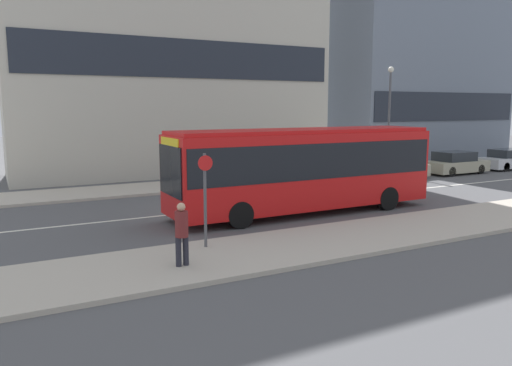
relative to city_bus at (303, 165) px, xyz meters
name	(u,v)px	position (x,y,z in m)	size (l,w,h in m)	color
ground_plane	(217,210)	(-2.82, 2.08, -1.92)	(120.00, 120.00, 0.00)	#4F4F51
sidewalk_near	(300,245)	(-2.82, -4.17, -1.86)	(44.00, 3.50, 0.13)	#B2A899
sidewalk_far	(169,187)	(-2.82, 8.33, -1.86)	(44.00, 3.50, 0.13)	#B2A899
lane_centerline	(217,210)	(-2.82, 2.08, -1.92)	(41.80, 0.16, 0.01)	silver
apartment_block_right_tower	(419,65)	(21.14, 14.81, 5.72)	(15.67, 6.55, 15.29)	slate
city_bus	(303,165)	(0.00, 0.00, 0.00)	(10.92, 2.64, 3.34)	red
parked_car_0	(393,168)	(9.78, 5.36, -1.27)	(4.22, 1.77, 1.39)	#A39E84
parked_car_1	(455,163)	(14.97, 5.35, -1.26)	(4.21, 1.88, 1.41)	#A39E84
parked_car_2	(509,160)	(20.14, 5.28, -1.28)	(4.46, 1.69, 1.36)	silver
pedestrian_near_stop	(182,230)	(-6.67, -4.55, -0.85)	(0.35, 0.34, 1.66)	#23232D
bus_stop_sign	(205,193)	(-5.46, -3.19, -0.19)	(0.44, 0.12, 2.75)	#4C4C51
street_lamp	(389,108)	(11.30, 7.48, 2.22)	(0.36, 0.36, 6.52)	#4C4C51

